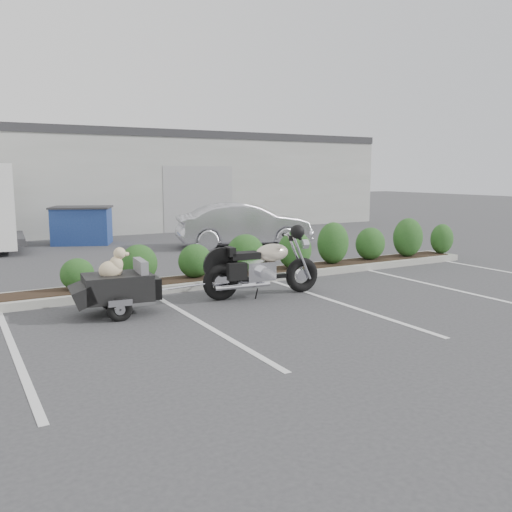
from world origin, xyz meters
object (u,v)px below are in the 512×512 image
pet_trailer (117,286)px  sedan (244,225)px  motorcycle (263,268)px  dumpster (82,225)px

pet_trailer → sedan: size_ratio=0.46×
motorcycle → dumpster: (-1.29, 9.57, 0.08)m
pet_trailer → dumpster: size_ratio=0.86×
pet_trailer → sedan: 8.63m
sedan → dumpster: (-4.33, 3.19, -0.06)m
pet_trailer → sedan: sedan is taller
motorcycle → dumpster: bearing=103.2°
pet_trailer → sedan: bearing=53.0°
motorcycle → dumpster: size_ratio=1.07×
pet_trailer → dumpster: bearing=86.7°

